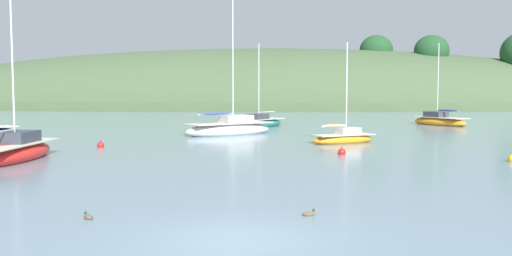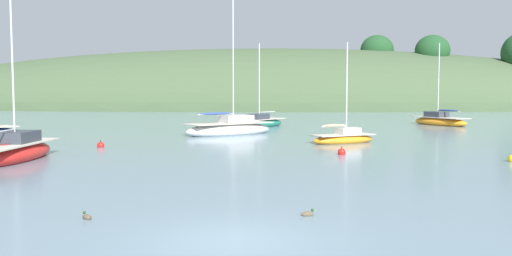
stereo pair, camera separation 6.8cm
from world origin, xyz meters
name	(u,v)px [view 2 (the right image)]	position (x,y,z in m)	size (l,w,h in m)	color
ground_plane	(232,240)	(0.00, 0.00, 0.00)	(400.00, 400.00, 0.00)	slate
far_shoreline_hill	(267,108)	(0.24, 87.89, 0.07)	(150.00, 36.00, 24.48)	#425638
sailboat_grey_yawl	(344,138)	(5.72, 23.13, 0.32)	(4.83, 3.55, 6.78)	orange
sailboat_blue_center	(12,152)	(-12.02, 13.92, 0.42)	(2.51, 7.06, 9.95)	red
sailboat_orange_cutter	(230,129)	(-2.32, 29.57, 0.46)	(7.60, 6.63, 11.39)	white
sailboat_navy_dinghy	(261,123)	(-0.06, 38.33, 0.37)	(5.18, 6.17, 8.02)	#196B56
sailboat_teal_outer	(440,121)	(17.65, 41.26, 0.40)	(5.01, 6.71, 8.32)	orange
mooring_buoy_inner	(512,159)	(12.75, 14.08, 0.12)	(0.44, 0.44, 0.54)	yellow
mooring_buoy_channel	(342,152)	(4.75, 16.70, 0.12)	(0.44, 0.44, 0.54)	red
mooring_buoy_outer	(101,145)	(-9.50, 19.98, 0.12)	(0.44, 0.44, 0.54)	red
duck_lone_right	(308,214)	(1.94, 2.48, 0.05)	(0.43, 0.24, 0.24)	brown
duck_lead	(87,217)	(-4.13, 1.96, 0.05)	(0.38, 0.35, 0.24)	brown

